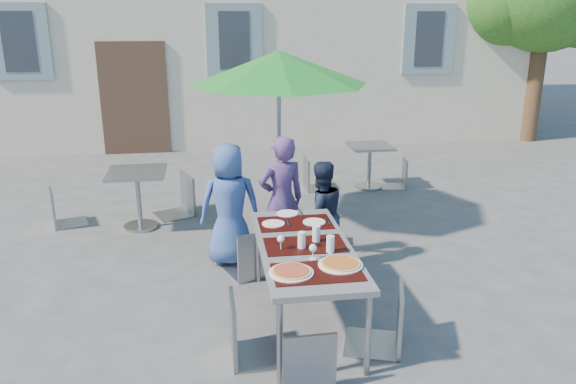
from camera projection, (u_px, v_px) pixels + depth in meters
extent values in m
plane|color=#414143|center=(292.00, 356.00, 4.62)|extent=(90.00, 90.00, 0.00)
cube|color=#442D20|center=(134.00, 99.00, 11.05)|extent=(1.30, 0.06, 2.20)
cube|color=slate|center=(19.00, 42.00, 10.44)|extent=(1.10, 0.06, 1.40)
cube|color=#262B33|center=(19.00, 42.00, 10.43)|extent=(0.60, 0.04, 1.10)
cube|color=slate|center=(234.00, 40.00, 11.00)|extent=(1.10, 0.06, 1.40)
cube|color=#262B33|center=(234.00, 40.00, 10.98)|extent=(0.60, 0.04, 1.10)
cube|color=slate|center=(429.00, 39.00, 11.55)|extent=(1.10, 0.06, 1.40)
cube|color=#262B33|center=(429.00, 39.00, 11.53)|extent=(0.60, 0.04, 1.10)
cylinder|color=#4B3320|center=(535.00, 77.00, 12.17)|extent=(0.36, 0.36, 2.80)
cube|color=#46464B|center=(305.00, 248.00, 4.93)|extent=(0.80, 1.85, 0.05)
cylinder|color=gray|center=(280.00, 342.00, 4.18)|extent=(0.05, 0.05, 0.70)
cylinder|color=gray|center=(368.00, 335.00, 4.28)|extent=(0.05, 0.05, 0.70)
cylinder|color=gray|center=(258.00, 250.00, 5.81)|extent=(0.05, 0.05, 0.70)
cylinder|color=gray|center=(322.00, 247.00, 5.91)|extent=(0.05, 0.05, 0.70)
cube|color=black|center=(317.00, 272.00, 4.41)|extent=(0.70, 0.42, 0.01)
cube|color=black|center=(305.00, 245.00, 4.92)|extent=(0.70, 0.42, 0.01)
cube|color=black|center=(295.00, 223.00, 5.44)|extent=(0.70, 0.42, 0.01)
cylinder|color=white|center=(291.00, 272.00, 4.38)|extent=(0.35, 0.35, 0.01)
cylinder|color=tan|center=(291.00, 271.00, 4.37)|extent=(0.31, 0.31, 0.01)
cylinder|color=maroon|center=(291.00, 270.00, 4.37)|extent=(0.27, 0.27, 0.01)
cylinder|color=white|center=(340.00, 265.00, 4.52)|extent=(0.36, 0.36, 0.01)
cylinder|color=tan|center=(340.00, 263.00, 4.51)|extent=(0.32, 0.32, 0.01)
cylinder|color=maroon|center=(340.00, 262.00, 4.51)|extent=(0.28, 0.28, 0.01)
cylinder|color=silver|center=(302.00, 240.00, 4.84)|extent=(0.07, 0.07, 0.15)
cylinder|color=silver|center=(316.00, 234.00, 4.98)|extent=(0.07, 0.07, 0.15)
cylinder|color=silver|center=(330.00, 244.00, 4.76)|extent=(0.07, 0.07, 0.15)
cylinder|color=silver|center=(281.00, 249.00, 4.83)|extent=(0.06, 0.06, 0.00)
cylinder|color=silver|center=(281.00, 245.00, 4.82)|extent=(0.01, 0.01, 0.08)
sphere|color=silver|center=(281.00, 239.00, 4.80)|extent=(0.06, 0.06, 0.06)
cylinder|color=silver|center=(313.00, 259.00, 4.65)|extent=(0.06, 0.06, 0.00)
cylinder|color=silver|center=(313.00, 255.00, 4.64)|extent=(0.01, 0.01, 0.08)
sphere|color=silver|center=(313.00, 248.00, 4.62)|extent=(0.06, 0.06, 0.06)
cylinder|color=white|center=(273.00, 224.00, 5.41)|extent=(0.22, 0.22, 0.01)
cube|color=#9B9EA3|center=(288.00, 223.00, 5.43)|extent=(0.02, 0.18, 0.00)
cylinder|color=white|center=(314.00, 222.00, 5.45)|extent=(0.22, 0.22, 0.01)
cube|color=#9B9EA3|center=(328.00, 221.00, 5.47)|extent=(0.02, 0.18, 0.00)
cylinder|color=white|center=(287.00, 213.00, 5.68)|extent=(0.22, 0.22, 0.01)
cube|color=#9B9EA3|center=(301.00, 213.00, 5.70)|extent=(0.02, 0.18, 0.00)
imported|color=#355193|center=(230.00, 205.00, 6.17)|extent=(0.67, 0.44, 1.37)
imported|color=#4F346B|center=(282.00, 200.00, 6.20)|extent=(0.59, 0.46, 1.45)
imported|color=#171E32|center=(320.00, 215.00, 6.11)|extent=(0.65, 0.47, 1.20)
cube|color=gray|center=(248.00, 231.00, 5.98)|extent=(0.57, 0.57, 0.03)
cube|color=gray|center=(256.00, 214.00, 5.73)|extent=(0.43, 0.19, 0.53)
cylinder|color=gray|center=(256.00, 243.00, 6.30)|extent=(0.02, 0.02, 0.47)
cylinder|color=gray|center=(225.00, 250.00, 6.13)|extent=(0.02, 0.02, 0.47)
cylinder|color=gray|center=(272.00, 255.00, 5.99)|extent=(0.02, 0.02, 0.47)
cylinder|color=gray|center=(240.00, 262.00, 5.81)|extent=(0.02, 0.02, 0.47)
cube|color=gray|center=(299.00, 237.00, 5.94)|extent=(0.48, 0.48, 0.03)
cube|color=gray|center=(305.00, 221.00, 5.69)|extent=(0.41, 0.11, 0.49)
cylinder|color=gray|center=(308.00, 248.00, 6.22)|extent=(0.02, 0.02, 0.43)
cylinder|color=gray|center=(278.00, 252.00, 6.11)|extent=(0.02, 0.02, 0.43)
cylinder|color=gray|center=(320.00, 260.00, 5.90)|extent=(0.02, 0.02, 0.43)
cylinder|color=gray|center=(288.00, 265.00, 5.79)|extent=(0.02, 0.02, 0.43)
cube|color=gray|center=(335.00, 234.00, 6.07)|extent=(0.48, 0.48, 0.03)
cube|color=gray|center=(335.00, 220.00, 5.82)|extent=(0.38, 0.14, 0.46)
cylinder|color=gray|center=(351.00, 247.00, 6.27)|extent=(0.02, 0.02, 0.41)
cylinder|color=gray|center=(321.00, 246.00, 6.31)|extent=(0.02, 0.02, 0.41)
cylinder|color=gray|center=(350.00, 259.00, 5.95)|extent=(0.02, 0.02, 0.41)
cylinder|color=gray|center=(318.00, 258.00, 6.00)|extent=(0.02, 0.02, 0.41)
cube|color=gray|center=(260.00, 303.00, 4.48)|extent=(0.46, 0.46, 0.03)
cube|color=gray|center=(231.00, 274.00, 4.36)|extent=(0.04, 0.45, 0.54)
cylinder|color=gray|center=(288.00, 341.00, 4.40)|extent=(0.02, 0.02, 0.48)
cylinder|color=gray|center=(280.00, 316.00, 4.76)|extent=(0.02, 0.02, 0.48)
cylinder|color=gray|center=(238.00, 346.00, 4.34)|extent=(0.02, 0.02, 0.48)
cylinder|color=gray|center=(234.00, 320.00, 4.71)|extent=(0.02, 0.02, 0.48)
cube|color=gray|center=(374.00, 293.00, 4.63)|extent=(0.58, 0.58, 0.03)
cube|color=gray|center=(404.00, 265.00, 4.51)|extent=(0.18, 0.45, 0.55)
cylinder|color=gray|center=(351.00, 306.00, 4.92)|extent=(0.02, 0.02, 0.48)
cylinder|color=gray|center=(348.00, 330.00, 4.55)|extent=(0.02, 0.02, 0.48)
cylinder|color=gray|center=(397.00, 310.00, 4.85)|extent=(0.02, 0.02, 0.48)
cylinder|color=gray|center=(397.00, 335.00, 4.48)|extent=(0.02, 0.02, 0.48)
cube|color=gray|center=(316.00, 356.00, 3.87)|extent=(0.41, 0.41, 0.03)
cube|color=gray|center=(310.00, 312.00, 3.98)|extent=(0.40, 0.04, 0.48)
cylinder|color=gray|center=(287.00, 371.00, 4.07)|extent=(0.02, 0.02, 0.42)
cylinder|color=gray|center=(333.00, 367.00, 4.13)|extent=(0.02, 0.02, 0.42)
cylinder|color=#9B9EA3|center=(279.00, 222.00, 7.49)|extent=(0.50, 0.50, 0.09)
cylinder|color=gray|center=(279.00, 148.00, 7.18)|extent=(0.06, 0.06, 2.11)
cone|color=#1A7523|center=(279.00, 67.00, 6.88)|extent=(2.24, 2.24, 0.41)
cylinder|color=#9B9EA3|center=(141.00, 226.00, 7.40)|extent=(0.44, 0.44, 0.04)
cylinder|color=gray|center=(139.00, 202.00, 7.29)|extent=(0.06, 0.06, 0.72)
cube|color=gray|center=(136.00, 172.00, 7.18)|extent=(0.72, 0.72, 0.04)
cube|color=gray|center=(67.00, 192.00, 7.41)|extent=(0.52, 0.52, 0.03)
cube|color=gray|center=(49.00, 176.00, 7.25)|extent=(0.15, 0.41, 0.50)
cylinder|color=gray|center=(85.00, 210.00, 7.40)|extent=(0.02, 0.02, 0.44)
cylinder|color=gray|center=(82.00, 203.00, 7.71)|extent=(0.02, 0.02, 0.44)
cylinder|color=gray|center=(56.00, 214.00, 7.25)|extent=(0.02, 0.02, 0.44)
cylinder|color=gray|center=(54.00, 206.00, 7.56)|extent=(0.02, 0.02, 0.44)
cube|color=gray|center=(172.00, 181.00, 7.71)|extent=(0.62, 0.62, 0.03)
cube|color=gray|center=(186.00, 159.00, 7.74)|extent=(0.22, 0.44, 0.56)
cylinder|color=gray|center=(154.00, 197.00, 7.85)|extent=(0.02, 0.02, 0.49)
cylinder|color=gray|center=(164.00, 205.00, 7.52)|extent=(0.02, 0.02, 0.49)
cylinder|color=gray|center=(181.00, 193.00, 8.05)|extent=(0.02, 0.02, 0.49)
cylinder|color=gray|center=(192.00, 200.00, 7.72)|extent=(0.02, 0.02, 0.49)
cylinder|color=#9B9EA3|center=(368.00, 186.00, 9.11)|extent=(0.44, 0.44, 0.04)
cylinder|color=gray|center=(369.00, 168.00, 9.01)|extent=(0.06, 0.06, 0.66)
cube|color=gray|center=(370.00, 146.00, 8.90)|extent=(0.66, 0.66, 0.04)
cube|color=gray|center=(319.00, 161.00, 8.92)|extent=(0.43, 0.43, 0.03)
cube|color=gray|center=(307.00, 146.00, 8.82)|extent=(0.03, 0.42, 0.51)
cylinder|color=gray|center=(333.00, 178.00, 8.85)|extent=(0.02, 0.02, 0.44)
cylinder|color=gray|center=(328.00, 172.00, 9.19)|extent=(0.02, 0.02, 0.44)
cylinder|color=gray|center=(310.00, 179.00, 8.79)|extent=(0.02, 0.02, 0.44)
cylinder|color=gray|center=(306.00, 173.00, 9.14)|extent=(0.02, 0.02, 0.44)
cube|color=#8F939A|center=(394.00, 162.00, 9.02)|extent=(0.46, 0.46, 0.03)
cube|color=#8F939A|center=(406.00, 148.00, 8.95)|extent=(0.10, 0.39, 0.46)
cylinder|color=#8F939A|center=(382.00, 172.00, 9.25)|extent=(0.02, 0.02, 0.41)
cylinder|color=#8F939A|center=(384.00, 178.00, 8.94)|extent=(0.02, 0.02, 0.41)
cylinder|color=#8F939A|center=(402.00, 172.00, 9.24)|extent=(0.02, 0.02, 0.41)
cylinder|color=#8F939A|center=(405.00, 178.00, 8.92)|extent=(0.02, 0.02, 0.41)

